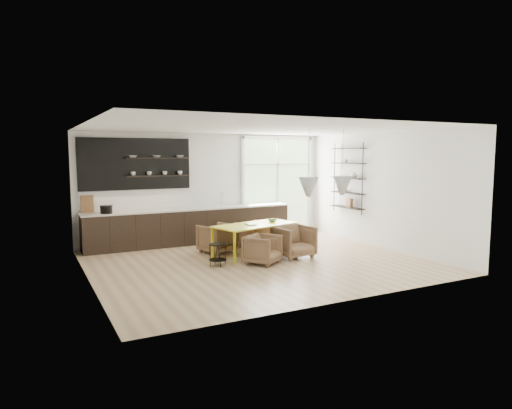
% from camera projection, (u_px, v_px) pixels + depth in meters
% --- Properties ---
extents(room, '(7.02, 6.01, 2.91)m').
position_uv_depth(room, '(259.00, 191.00, 11.04)').
color(room, tan).
rests_on(room, ground).
extents(kitchen_run, '(5.54, 0.69, 2.75)m').
position_uv_depth(kitchen_run, '(188.00, 221.00, 11.96)').
color(kitchen_run, black).
rests_on(kitchen_run, ground).
extents(right_shelving, '(0.26, 1.22, 1.90)m').
position_uv_depth(right_shelving, '(348.00, 180.00, 12.35)').
color(right_shelving, black).
rests_on(right_shelving, ground).
extents(dining_table, '(2.14, 1.35, 0.72)m').
position_uv_depth(dining_table, '(255.00, 226.00, 10.63)').
color(dining_table, yellow).
rests_on(dining_table, ground).
extents(armchair_back_left, '(0.95, 0.97, 0.69)m').
position_uv_depth(armchair_back_left, '(217.00, 238.00, 10.90)').
color(armchair_back_left, brown).
rests_on(armchair_back_left, ground).
extents(armchair_back_right, '(0.88, 0.89, 0.66)m').
position_uv_depth(armchair_back_right, '(254.00, 234.00, 11.51)').
color(armchair_back_right, brown).
rests_on(armchair_back_right, ground).
extents(armchair_front_left, '(0.94, 0.94, 0.62)m').
position_uv_depth(armchair_front_left, '(263.00, 249.00, 9.79)').
color(armchair_front_left, brown).
rests_on(armchair_front_left, ground).
extents(armchair_front_right, '(0.84, 0.87, 0.73)m').
position_uv_depth(armchair_front_right, '(294.00, 242.00, 10.39)').
color(armchair_front_right, brown).
rests_on(armchair_front_right, ground).
extents(wire_stool, '(0.38, 0.38, 0.48)m').
position_uv_depth(wire_stool, '(218.00, 252.00, 9.60)').
color(wire_stool, black).
rests_on(wire_stool, ground).
extents(table_book, '(0.24, 0.31, 0.03)m').
position_uv_depth(table_book, '(246.00, 224.00, 10.49)').
color(table_book, white).
rests_on(table_book, dining_table).
extents(table_bowl, '(0.22, 0.22, 0.06)m').
position_uv_depth(table_bowl, '(272.00, 220.00, 10.98)').
color(table_bowl, '#638B59').
rests_on(table_bowl, dining_table).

